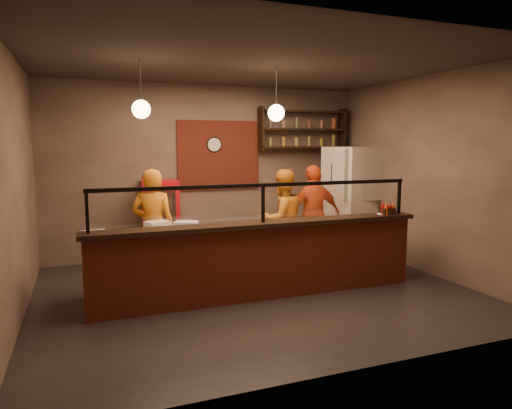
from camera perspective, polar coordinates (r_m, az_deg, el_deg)
name	(u,v)px	position (r m, az deg, el deg)	size (l,w,h in m)	color
floor	(255,291)	(6.68, -0.11, -10.80)	(6.00, 6.00, 0.00)	black
ceiling	(255,62)	(6.44, -0.12, 17.35)	(6.00, 6.00, 0.00)	#372F2B
wall_back	(209,171)	(8.74, -5.94, 4.18)	(6.00, 6.00, 0.00)	#7A6659
wall_left	(14,188)	(6.00, -28.00, 1.88)	(5.00, 5.00, 0.00)	#7A6659
wall_right	(427,175)	(7.94, 20.62, 3.42)	(5.00, 5.00, 0.00)	#7A6659
wall_front	(355,201)	(4.13, 12.26, 0.45)	(6.00, 6.00, 0.00)	#7A6659
brick_patch	(219,155)	(8.76, -4.65, 6.16)	(1.60, 0.04, 1.30)	maroon
service_counter	(263,262)	(6.27, 0.87, -7.26)	(4.60, 0.25, 1.00)	maroon
counter_ledge	(263,224)	(6.16, 0.88, -2.48)	(4.70, 0.37, 0.06)	black
worktop_cabinet	(250,259)	(6.74, -0.72, -6.87)	(4.60, 0.75, 0.85)	gray
worktop	(250,229)	(6.65, -0.72, -3.10)	(4.60, 0.75, 0.05)	silver
sneeze_guard	(263,199)	(6.11, 0.88, 0.66)	(4.50, 0.05, 0.52)	white
wall_shelving	(303,129)	(9.24, 5.89, 9.31)	(1.84, 0.28, 0.85)	black
wall_clock	(214,145)	(8.72, -5.28, 7.46)	(0.30, 0.30, 0.04)	black
pendant_left	(141,109)	(6.20, -14.16, 11.49)	(0.24, 0.24, 0.77)	black
pendant_right	(276,113)	(6.70, 2.53, 11.38)	(0.24, 0.24, 0.77)	black
cook_left	(153,227)	(6.99, -12.73, -2.77)	(0.64, 0.42, 1.75)	orange
cook_mid	(282,220)	(7.69, 3.29, -1.90)	(0.82, 0.64, 1.69)	orange
cook_right	(314,215)	(8.06, 7.26, -1.31)	(1.02, 0.43, 1.75)	#E14A15
fridge	(351,200)	(9.03, 11.78, 0.53)	(0.86, 0.80, 2.06)	beige
red_cooler	(160,222)	(8.29, -11.86, -2.10)	(0.63, 0.58, 1.48)	#B10B13
pizza_dough	(291,225)	(6.79, 4.40, -2.63)	(0.56, 0.56, 0.01)	white
prep_tub_a	(158,227)	(6.42, -12.18, -2.74)	(0.30, 0.24, 0.15)	silver
prep_tub_b	(186,227)	(6.32, -8.77, -2.81)	(0.31, 0.24, 0.15)	white
prep_tub_c	(94,237)	(5.97, -19.58, -3.81)	(0.28, 0.23, 0.14)	silver
rolling_pin	(116,234)	(6.27, -17.13, -3.57)	(0.06, 0.06, 0.35)	yellow
condiment_caddy	(388,211)	(7.07, 16.15, -0.82)	(0.19, 0.14, 0.10)	black
pepper_mill	(379,208)	(7.11, 15.17, -0.41)	(0.04, 0.04, 0.18)	black
small_plate	(384,214)	(7.12, 15.67, -1.11)	(0.20, 0.20, 0.01)	white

